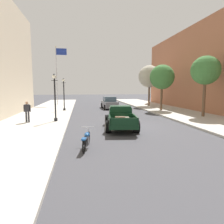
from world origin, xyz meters
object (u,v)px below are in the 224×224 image
hotrod_truck_dark_green (120,117)px  street_lamp_near (55,94)px  pedestrian_sidewalk_left (27,111)px  street_tree_second (162,77)px  street_lamp_far (64,92)px  car_background_grey (109,103)px  flagpole (58,69)px  street_tree_third (149,77)px  street_tree_nearest (206,71)px  motorcycle_parked (86,139)px

hotrod_truck_dark_green → street_lamp_near: (-4.82, 2.83, 1.63)m
pedestrian_sidewalk_left → street_tree_second: bearing=25.6°
street_lamp_near → street_lamp_far: 7.80m
car_background_grey → street_lamp_far: bearing=-155.8°
street_lamp_far → street_tree_second: (11.72, -1.42, 1.75)m
street_lamp_near → street_tree_second: (11.82, 6.38, 1.75)m
street_tree_second → pedestrian_sidewalk_left: bearing=-154.4°
pedestrian_sidewalk_left → street_lamp_far: 8.49m
street_lamp_near → street_lamp_far: same height
hotrod_truck_dark_green → pedestrian_sidewalk_left: pedestrian_sidewalk_left is taller
street_lamp_near → flagpole: flagpole is taller
pedestrian_sidewalk_left → street_lamp_far: (2.21, 8.10, 1.30)m
street_tree_second → street_tree_third: size_ratio=0.91×
street_tree_nearest → street_tree_second: size_ratio=1.03×
street_tree_nearest → street_tree_second: bearing=106.5°
motorcycle_parked → street_tree_nearest: street_tree_nearest is taller
pedestrian_sidewalk_left → hotrod_truck_dark_green: bearing=-20.1°
car_background_grey → street_tree_third: (6.33, 1.73, 3.75)m
motorcycle_parked → street_tree_nearest: bearing=34.9°
street_lamp_near → flagpole: size_ratio=0.42×
street_tree_nearest → street_lamp_far: bearing=151.6°
hotrod_truck_dark_green → street_tree_second: size_ratio=0.93×
hotrod_truck_dark_green → flagpole: bearing=108.0°
hotrod_truck_dark_green → street_lamp_far: 11.75m
street_tree_nearest → street_tree_third: 11.72m
motorcycle_parked → street_lamp_far: street_lamp_far is taller
street_lamp_near → street_tree_second: 13.54m
flagpole → street_tree_third: flagpole is taller
street_lamp_far → street_tree_second: size_ratio=0.70×
pedestrian_sidewalk_left → street_lamp_near: 2.50m
motorcycle_parked → flagpole: flagpole is taller
flagpole → motorcycle_parked: bearing=-81.2°
hotrod_truck_dark_green → street_lamp_far: (-4.72, 10.63, 1.63)m
hotrod_truck_dark_green → car_background_grey: size_ratio=1.16×
street_tree_third → flagpole: bearing=163.0°
pedestrian_sidewalk_left → street_lamp_far: street_lamp_far is taller
motorcycle_parked → street_lamp_near: size_ratio=0.55×
pedestrian_sidewalk_left → street_tree_third: bearing=40.9°
motorcycle_parked → pedestrian_sidewalk_left: size_ratio=1.27×
motorcycle_parked → car_background_grey: car_background_grey is taller
motorcycle_parked → hotrod_truck_dark_green: bearing=60.6°
street_tree_nearest → street_tree_second: (-1.74, 5.86, -0.31)m
hotrod_truck_dark_green → motorcycle_parked: bearing=-119.4°
car_background_grey → street_lamp_far: street_lamp_far is taller
flagpole → street_tree_second: flagpole is taller
pedestrian_sidewalk_left → street_tree_second: 15.74m
flagpole → street_tree_second: (13.22, -9.97, -1.64)m
car_background_grey → street_lamp_near: street_lamp_near is taller
car_background_grey → street_tree_second: bearing=-34.7°
motorcycle_parked → street_tree_third: 22.32m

